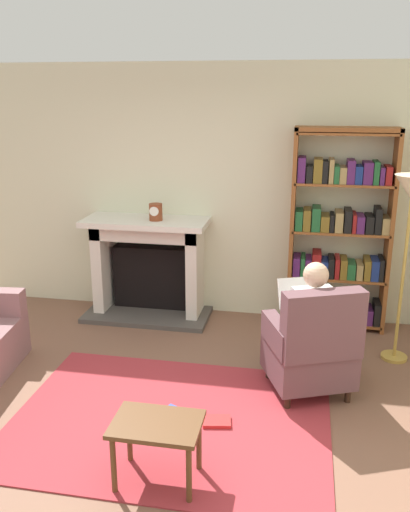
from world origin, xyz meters
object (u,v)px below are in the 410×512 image
object	(u,v)px
fireplace	(149,264)
bookshelf	(340,236)
seated_reader	(308,319)
armchair_reading	(312,347)
mantel_clock	(156,212)
side_table	(157,432)

from	to	relation	value
fireplace	bookshelf	bearing A→B (deg)	1.01
fireplace	seated_reader	size ratio (longest dim) A/B	1.20
bookshelf	armchair_reading	world-z (taller)	bookshelf
fireplace	mantel_clock	bearing A→B (deg)	-39.41
side_table	seated_reader	bearing A→B (deg)	56.07
fireplace	side_table	bearing A→B (deg)	-72.82
seated_reader	side_table	xyz separation A→B (m)	(-0.91, -1.35, -0.25)
bookshelf	seated_reader	size ratio (longest dim) A/B	1.82
fireplace	bookshelf	distance (m)	2.06
fireplace	side_table	xyz separation A→B (m)	(0.82, -2.66, -0.22)
bookshelf	side_table	world-z (taller)	bookshelf
mantel_clock	side_table	xyz separation A→B (m)	(0.70, -2.56, -0.83)
bookshelf	mantel_clock	bearing A→B (deg)	-175.92
side_table	mantel_clock	bearing A→B (deg)	105.32
seated_reader	side_table	distance (m)	1.65
fireplace	armchair_reading	xyz separation A→B (m)	(1.78, -1.41, -0.16)
bookshelf	side_table	xyz separation A→B (m)	(-1.20, -2.70, -0.63)
bookshelf	side_table	distance (m)	3.02
fireplace	side_table	size ratio (longest dim) A/B	2.44
mantel_clock	armchair_reading	xyz separation A→B (m)	(1.66, -1.31, -0.77)
mantel_clock	bookshelf	size ratio (longest dim) A/B	0.09
seated_reader	bookshelf	bearing A→B (deg)	-124.29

